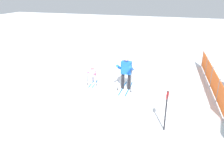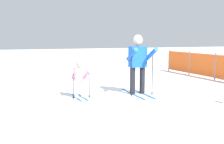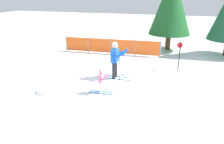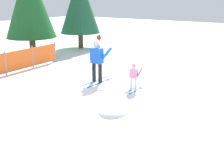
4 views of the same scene
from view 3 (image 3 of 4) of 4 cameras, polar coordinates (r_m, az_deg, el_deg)
name	(u,v)px [view 3 (image 3 of 4)]	position (r m, az deg, el deg)	size (l,w,h in m)	color
ground_plane	(116,80)	(9.85, 1.12, -2.21)	(60.00, 60.00, 0.00)	white
skier_adult	(115,57)	(9.81, 0.90, 3.98)	(1.60, 0.71, 1.69)	#1966B2
skier_child	(101,79)	(8.46, -2.80, -1.90)	(0.95, 0.51, 1.00)	#1966B2
safety_fence	(111,46)	(13.91, -0.26, 6.81)	(6.19, 0.44, 1.05)	gray
conifer_far	(172,2)	(15.19, 15.29, 17.26)	(2.74, 2.74, 5.08)	#4C3823
trail_marker	(179,53)	(11.40, 17.22, 4.77)	(0.28, 0.08, 1.45)	black
snow_mound	(47,92)	(9.13, -16.62, -5.00)	(0.94, 0.80, 0.37)	white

